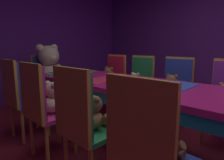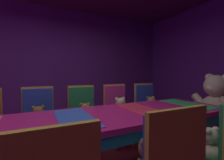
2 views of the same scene
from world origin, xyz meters
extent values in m
cube|color=#59267F|center=(-2.60, 0.00, 1.40)|extent=(0.12, 6.40, 2.80)
cube|color=#C61E72|center=(0.00, 0.00, 0.71)|extent=(0.90, 3.73, 0.05)
cube|color=teal|center=(0.00, 0.00, 0.64)|extent=(0.88, 3.66, 0.10)
cylinder|color=#4C3826|center=(0.38, 1.68, 0.34)|extent=(0.07, 0.07, 0.69)
cylinder|color=#4C3826|center=(-0.38, 1.68, 0.34)|extent=(0.07, 0.07, 0.69)
cube|color=blue|center=(0.00, 0.00, 0.74)|extent=(0.77, 0.32, 0.01)
cube|color=#E52D4C|center=(0.00, 0.79, 0.74)|extent=(0.77, 0.32, 0.01)
cube|color=green|center=(0.00, 1.59, 0.74)|extent=(0.77, 0.32, 0.01)
cube|color=#2D47B2|center=(-0.74, -0.31, 0.44)|extent=(0.40, 0.40, 0.04)
cube|color=#2D47B2|center=(-0.92, -0.31, 0.71)|extent=(0.05, 0.38, 0.50)
cube|color=gold|center=(-0.94, -0.31, 0.71)|extent=(0.03, 0.41, 0.55)
cylinder|color=gold|center=(-0.58, -0.15, 0.21)|extent=(0.04, 0.04, 0.42)
cylinder|color=gold|center=(-0.58, -0.47, 0.21)|extent=(0.04, 0.04, 0.42)
cylinder|color=gold|center=(-0.90, -0.15, 0.21)|extent=(0.04, 0.04, 0.42)
cylinder|color=gold|center=(-0.90, -0.47, 0.21)|extent=(0.04, 0.04, 0.42)
ellipsoid|color=brown|center=(-0.74, -0.31, 0.54)|extent=(0.18, 0.18, 0.15)
sphere|color=brown|center=(-0.72, -0.31, 0.67)|extent=(0.15, 0.15, 0.15)
sphere|color=#99663C|center=(-0.67, -0.31, 0.66)|extent=(0.05, 0.05, 0.05)
sphere|color=brown|center=(-0.74, -0.25, 0.73)|extent=(0.05, 0.05, 0.05)
sphere|color=brown|center=(-0.74, -0.36, 0.73)|extent=(0.05, 0.05, 0.05)
cylinder|color=brown|center=(-0.70, -0.21, 0.56)|extent=(0.05, 0.13, 0.12)
cylinder|color=brown|center=(-0.70, -0.40, 0.56)|extent=(0.05, 0.13, 0.12)
cylinder|color=brown|center=(-0.62, -0.26, 0.49)|extent=(0.06, 0.14, 0.06)
cylinder|color=brown|center=(-0.62, -0.35, 0.49)|extent=(0.06, 0.14, 0.06)
cube|color=#268C4C|center=(-0.70, 0.31, 0.44)|extent=(0.40, 0.40, 0.04)
cube|color=#268C4C|center=(-0.88, 0.31, 0.71)|extent=(0.05, 0.38, 0.50)
cube|color=gold|center=(-0.90, 0.31, 0.71)|extent=(0.03, 0.41, 0.55)
cylinder|color=gold|center=(-0.54, 0.47, 0.21)|extent=(0.04, 0.04, 0.42)
cylinder|color=gold|center=(-0.54, 0.15, 0.21)|extent=(0.04, 0.04, 0.42)
cylinder|color=gold|center=(-0.86, 0.47, 0.21)|extent=(0.04, 0.04, 0.42)
cylinder|color=gold|center=(-0.86, 0.15, 0.21)|extent=(0.04, 0.04, 0.42)
ellipsoid|color=olive|center=(-0.70, 0.31, 0.54)|extent=(0.18, 0.18, 0.14)
sphere|color=olive|center=(-0.69, 0.31, 0.67)|extent=(0.14, 0.14, 0.14)
sphere|color=#AE7747|center=(-0.64, 0.31, 0.66)|extent=(0.05, 0.05, 0.05)
sphere|color=olive|center=(-0.70, 0.36, 0.72)|extent=(0.05, 0.05, 0.05)
sphere|color=olive|center=(-0.70, 0.25, 0.72)|extent=(0.05, 0.05, 0.05)
cylinder|color=olive|center=(-0.67, 0.40, 0.55)|extent=(0.05, 0.13, 0.12)
cylinder|color=olive|center=(-0.67, 0.22, 0.55)|extent=(0.05, 0.13, 0.12)
cylinder|color=olive|center=(-0.59, 0.35, 0.49)|extent=(0.06, 0.13, 0.06)
cylinder|color=olive|center=(-0.59, 0.26, 0.49)|extent=(0.06, 0.13, 0.06)
cube|color=#CC338C|center=(-0.73, 0.91, 0.44)|extent=(0.40, 0.40, 0.04)
cube|color=#CC338C|center=(-0.91, 0.91, 0.71)|extent=(0.05, 0.38, 0.50)
cube|color=gold|center=(-0.93, 0.91, 0.71)|extent=(0.03, 0.41, 0.55)
cylinder|color=gold|center=(-0.57, 1.07, 0.21)|extent=(0.04, 0.04, 0.42)
cylinder|color=gold|center=(-0.57, 0.75, 0.21)|extent=(0.04, 0.04, 0.42)
cylinder|color=gold|center=(-0.89, 1.07, 0.21)|extent=(0.04, 0.04, 0.42)
cylinder|color=gold|center=(-0.89, 0.75, 0.21)|extent=(0.04, 0.04, 0.42)
ellipsoid|color=beige|center=(-0.73, 0.91, 0.55)|extent=(0.20, 0.20, 0.16)
sphere|color=beige|center=(-0.71, 0.91, 0.70)|extent=(0.16, 0.16, 0.16)
sphere|color=#FDDCAD|center=(-0.65, 0.91, 0.68)|extent=(0.06, 0.06, 0.06)
sphere|color=beige|center=(-0.73, 0.97, 0.76)|extent=(0.06, 0.06, 0.06)
sphere|color=beige|center=(-0.73, 0.84, 0.76)|extent=(0.06, 0.06, 0.06)
cylinder|color=beige|center=(-0.69, 1.01, 0.57)|extent=(0.06, 0.14, 0.13)
cylinder|color=beige|center=(-0.69, 0.80, 0.57)|extent=(0.06, 0.14, 0.13)
cylinder|color=beige|center=(-0.59, 0.96, 0.49)|extent=(0.07, 0.15, 0.07)
cylinder|color=beige|center=(-0.59, 0.85, 0.49)|extent=(0.07, 0.15, 0.07)
cube|color=#2D47B2|center=(-0.70, 1.52, 0.44)|extent=(0.40, 0.40, 0.04)
cube|color=#2D47B2|center=(-0.88, 1.52, 0.71)|extent=(0.05, 0.38, 0.50)
cube|color=gold|center=(-0.90, 1.52, 0.71)|extent=(0.03, 0.41, 0.55)
cylinder|color=gold|center=(-0.54, 1.68, 0.21)|extent=(0.04, 0.04, 0.42)
cylinder|color=gold|center=(-0.54, 1.36, 0.21)|extent=(0.04, 0.04, 0.42)
cylinder|color=gold|center=(-0.86, 1.68, 0.21)|extent=(0.04, 0.04, 0.42)
cylinder|color=gold|center=(-0.86, 1.36, 0.21)|extent=(0.04, 0.04, 0.42)
ellipsoid|color=#9E7247|center=(-0.70, 1.52, 0.54)|extent=(0.19, 0.19, 0.15)
sphere|color=#9E7247|center=(-0.68, 1.52, 0.68)|extent=(0.15, 0.15, 0.15)
sphere|color=tan|center=(-0.63, 1.52, 0.67)|extent=(0.06, 0.06, 0.06)
sphere|color=#9E7247|center=(-0.70, 1.58, 0.74)|extent=(0.06, 0.06, 0.06)
sphere|color=#9E7247|center=(-0.70, 1.46, 0.74)|extent=(0.06, 0.06, 0.06)
cylinder|color=#9E7247|center=(-0.66, 1.61, 0.56)|extent=(0.05, 0.13, 0.13)
cylinder|color=#9E7247|center=(-0.66, 1.42, 0.56)|extent=(0.05, 0.13, 0.13)
cylinder|color=#9E7247|center=(-0.58, 1.57, 0.49)|extent=(0.07, 0.14, 0.07)
cylinder|color=#9E7247|center=(-0.58, 1.47, 0.49)|extent=(0.07, 0.14, 0.07)
cube|color=#2D47B2|center=(0.91, 0.32, 0.71)|extent=(0.05, 0.38, 0.50)
sphere|color=brown|center=(0.71, 0.32, 0.68)|extent=(0.15, 0.15, 0.15)
sphere|color=#99663C|center=(0.66, 0.32, 0.67)|extent=(0.06, 0.06, 0.06)
sphere|color=brown|center=(0.73, 0.27, 0.74)|extent=(0.06, 0.06, 0.06)
sphere|color=brown|center=(0.73, 0.38, 0.74)|extent=(0.06, 0.06, 0.06)
ellipsoid|color=beige|center=(0.73, 0.94, 0.53)|extent=(0.17, 0.17, 0.14)
sphere|color=beige|center=(0.72, 0.94, 0.66)|extent=(0.14, 0.14, 0.14)
sphere|color=#FDDCAD|center=(0.67, 0.94, 0.65)|extent=(0.05, 0.05, 0.05)
sphere|color=beige|center=(0.73, 0.88, 0.71)|extent=(0.05, 0.05, 0.05)
sphere|color=beige|center=(0.73, 0.99, 0.71)|extent=(0.05, 0.05, 0.05)
cylinder|color=beige|center=(0.70, 0.85, 0.55)|extent=(0.05, 0.12, 0.11)
cylinder|color=beige|center=(0.70, 1.02, 0.55)|extent=(0.05, 0.12, 0.11)
cylinder|color=beige|center=(0.62, 0.89, 0.49)|extent=(0.06, 0.13, 0.06)
cylinder|color=beige|center=(0.62, 0.98, 0.49)|extent=(0.06, 0.13, 0.06)
cube|color=#2D47B2|center=(0.00, 2.28, 0.44)|extent=(0.40, 0.40, 0.04)
cube|color=#2D47B2|center=(0.00, 2.46, 0.71)|extent=(0.38, 0.05, 0.50)
cube|color=gold|center=(0.00, 2.49, 0.71)|extent=(0.41, 0.03, 0.55)
cylinder|color=gold|center=(0.16, 2.12, 0.21)|extent=(0.04, 0.04, 0.42)
cylinder|color=gold|center=(-0.16, 2.44, 0.21)|extent=(0.04, 0.04, 0.42)
cylinder|color=gold|center=(-0.16, 2.12, 0.21)|extent=(0.04, 0.04, 0.42)
ellipsoid|color=beige|center=(0.00, 2.28, 0.65)|extent=(0.44, 0.44, 0.35)
sphere|color=beige|center=(0.00, 2.25, 0.97)|extent=(0.35, 0.35, 0.35)
sphere|color=#FDDCAD|center=(0.00, 2.13, 0.95)|extent=(0.13, 0.13, 0.13)
sphere|color=beige|center=(-0.13, 2.28, 1.11)|extent=(0.13, 0.13, 0.13)
cylinder|color=beige|center=(-0.22, 2.19, 0.69)|extent=(0.31, 0.12, 0.29)
cylinder|color=beige|center=(0.12, 2.00, 0.54)|extent=(0.33, 0.15, 0.15)
cylinder|color=beige|center=(-0.12, 2.00, 0.54)|extent=(0.33, 0.15, 0.15)
camera|label=1|loc=(-1.68, -0.83, 1.13)|focal=30.79mm
camera|label=2|loc=(1.48, -0.33, 1.16)|focal=24.96mm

